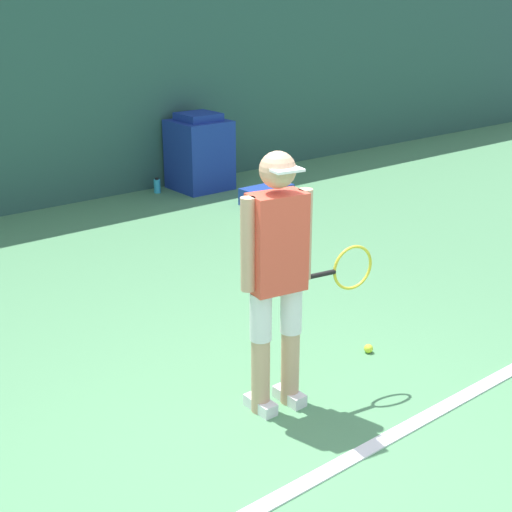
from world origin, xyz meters
TOP-DOWN VIEW (x-y plane):
  - ground_plane at (0.00, 0.00)m, footprint 24.00×24.00m
  - court_baseline at (0.00, -0.29)m, footprint 21.60×0.10m
  - tennis_player at (0.28, 0.43)m, footprint 0.96×0.31m
  - tennis_ball at (1.29, 0.55)m, footprint 0.07×0.07m
  - covered_chair at (3.07, 5.35)m, footprint 0.72×0.71m
  - equipment_bag at (3.32, 4.21)m, footprint 0.70×0.29m
  - water_bottle at (2.47, 5.52)m, footprint 0.09×0.09m

SIDE VIEW (x-z plane):
  - ground_plane at x=0.00m, z-range 0.00..0.00m
  - court_baseline at x=0.00m, z-range 0.00..0.01m
  - tennis_ball at x=1.29m, z-range 0.00..0.07m
  - water_bottle at x=2.47m, z-range -0.01..0.20m
  - equipment_bag at x=3.32m, z-range 0.00..0.22m
  - covered_chair at x=3.07m, z-range -0.02..1.02m
  - tennis_player at x=0.28m, z-range 0.10..1.79m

